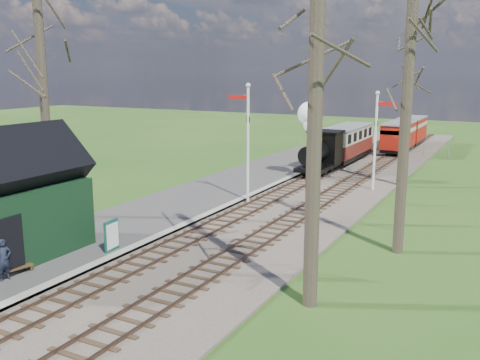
# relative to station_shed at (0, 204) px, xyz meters

# --- Properties ---
(distant_hills) EXTENTS (114.40, 48.00, 22.02)m
(distant_hills) POSITION_rel_station_shed_xyz_m (5.70, 60.38, -18.47)
(distant_hills) COLOR #385B23
(distant_hills) RESTS_ON ground
(ballast_bed) EXTENTS (8.00, 60.00, 0.10)m
(ballast_bed) POSITION_rel_station_shed_xyz_m (5.60, 18.00, -2.22)
(ballast_bed) COLOR brown
(ballast_bed) RESTS_ON ground
(track_near) EXTENTS (1.60, 60.00, 0.15)m
(track_near) POSITION_rel_station_shed_xyz_m (4.30, 18.00, -2.17)
(track_near) COLOR brown
(track_near) RESTS_ON ground
(track_far) EXTENTS (1.60, 60.00, 0.15)m
(track_far) POSITION_rel_station_shed_xyz_m (6.90, 18.00, -2.17)
(track_far) COLOR brown
(track_far) RESTS_ON ground
(platform) EXTENTS (5.00, 44.00, 0.20)m
(platform) POSITION_rel_station_shed_xyz_m (0.80, 10.00, -2.17)
(platform) COLOR #474442
(platform) RESTS_ON ground
(coping_strip) EXTENTS (0.40, 44.00, 0.21)m
(coping_strip) POSITION_rel_station_shed_xyz_m (3.10, 10.00, -2.16)
(coping_strip) COLOR #B2AD9E
(coping_strip) RESTS_ON ground
(station_shed) EXTENTS (3.25, 6.30, 4.78)m
(station_shed) POSITION_rel_station_shed_xyz_m (0.00, 0.00, 0.00)
(station_shed) COLOR black
(station_shed) RESTS_ON platform
(semaphore_near) EXTENTS (1.22, 0.24, 6.22)m
(semaphore_near) POSITION_rel_station_shed_xyz_m (3.53, 12.00, 1.35)
(semaphore_near) COLOR silver
(semaphore_near) RESTS_ON ground
(semaphore_far) EXTENTS (1.22, 0.24, 5.72)m
(semaphore_far) POSITION_rel_station_shed_xyz_m (8.67, 18.00, 1.08)
(semaphore_far) COLOR silver
(semaphore_far) RESTS_ON ground
(bare_trees) EXTENTS (15.51, 22.39, 12.00)m
(bare_trees) POSITION_rel_station_shed_xyz_m (5.63, 6.10, 2.94)
(bare_trees) COLOR #382D23
(bare_trees) RESTS_ON ground
(fence_line) EXTENTS (12.60, 0.08, 1.00)m
(fence_line) POSITION_rel_station_shed_xyz_m (4.60, 32.00, -1.72)
(fence_line) COLOR slate
(fence_line) RESTS_ON ground
(locomotive) EXTENTS (1.90, 4.44, 4.76)m
(locomotive) POSITION_rel_station_shed_xyz_m (4.29, 20.66, -0.08)
(locomotive) COLOR black
(locomotive) RESTS_ON ground
(coach) EXTENTS (2.22, 7.61, 2.34)m
(coach) POSITION_rel_station_shed_xyz_m (4.30, 26.73, -0.67)
(coach) COLOR black
(coach) RESTS_ON ground
(red_carriage_a) EXTENTS (2.02, 5.00, 2.12)m
(red_carriage_a) POSITION_rel_station_shed_xyz_m (6.90, 32.71, -0.80)
(red_carriage_a) COLOR black
(red_carriage_a) RESTS_ON ground
(red_carriage_b) EXTENTS (2.02, 5.00, 2.12)m
(red_carriage_b) POSITION_rel_station_shed_xyz_m (6.90, 38.21, -0.80)
(red_carriage_b) COLOR black
(red_carriage_b) RESTS_ON ground
(sign_board) EXTENTS (0.16, 0.80, 1.16)m
(sign_board) POSITION_rel_station_shed_xyz_m (2.70, 2.60, -1.49)
(sign_board) COLOR #0F493A
(sign_board) RESTS_ON platform
(bench) EXTENTS (0.65, 1.34, 0.73)m
(bench) POSITION_rel_station_shed_xyz_m (1.37, -0.81, -1.72)
(bench) COLOR #443018
(bench) RESTS_ON platform
(person) EXTENTS (0.43, 0.56, 1.38)m
(person) POSITION_rel_station_shed_xyz_m (1.60, -1.25, -1.38)
(person) COLOR #1A1F30
(person) RESTS_ON platform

